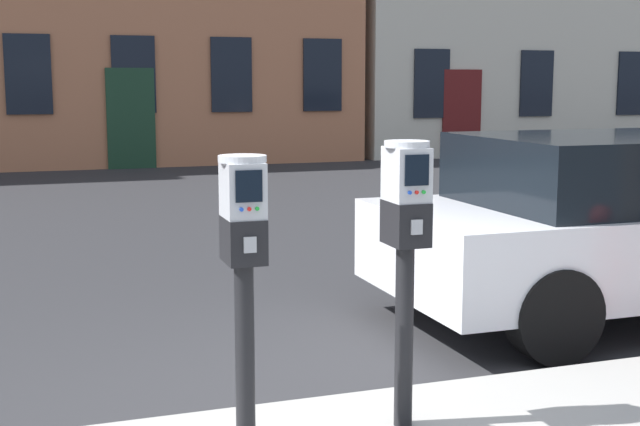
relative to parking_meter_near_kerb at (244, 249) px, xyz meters
name	(u,v)px	position (x,y,z in m)	size (l,w,h in m)	color
parking_meter_near_kerb	(244,249)	(0.00, 0.00, 0.00)	(0.22, 0.25, 1.36)	black
parking_meter_twin_adjacent	(406,232)	(0.80, 0.00, 0.03)	(0.22, 0.25, 1.41)	black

